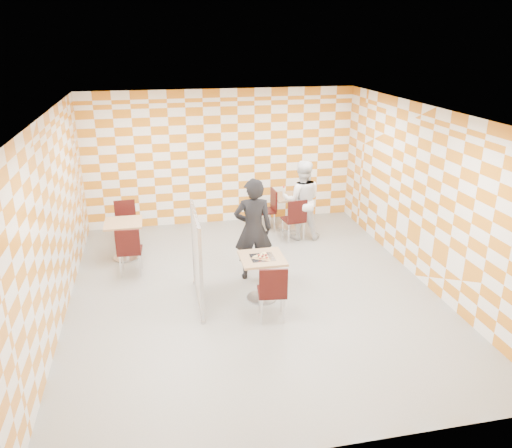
{
  "coord_description": "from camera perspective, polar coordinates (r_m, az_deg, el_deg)",
  "views": [
    {
      "loc": [
        -1.46,
        -7.33,
        4.1
      ],
      "look_at": [
        0.1,
        0.2,
        1.15
      ],
      "focal_mm": 35.0,
      "sensor_mm": 36.0,
      "label": 1
    }
  ],
  "objects": [
    {
      "name": "room_shell",
      "position": [
        8.42,
        -1.14,
        2.99
      ],
      "size": [
        7.0,
        7.0,
        7.0
      ],
      "color": "gray",
      "rests_on": "ground"
    },
    {
      "name": "main_table",
      "position": [
        8.09,
        0.7,
        -5.35
      ],
      "size": [
        0.7,
        0.7,
        0.75
      ],
      "color": "tan",
      "rests_on": "ground"
    },
    {
      "name": "second_table",
      "position": [
        11.1,
        3.92,
        2.06
      ],
      "size": [
        0.7,
        0.7,
        0.75
      ],
      "color": "tan",
      "rests_on": "ground"
    },
    {
      "name": "empty_table",
      "position": [
        9.87,
        -14.82,
        -1.08
      ],
      "size": [
        0.7,
        0.7,
        0.75
      ],
      "color": "tan",
      "rests_on": "ground"
    },
    {
      "name": "chair_main_front",
      "position": [
        7.46,
        1.91,
        -7.48
      ],
      "size": [
        0.47,
        0.48,
        0.92
      ],
      "color": "black",
      "rests_on": "ground"
    },
    {
      "name": "chair_second_front",
      "position": [
        10.35,
        4.51,
        0.83
      ],
      "size": [
        0.47,
        0.48,
        0.92
      ],
      "color": "black",
      "rests_on": "ground"
    },
    {
      "name": "chair_second_side",
      "position": [
        10.93,
        1.5,
        1.99
      ],
      "size": [
        0.45,
        0.44,
        0.92
      ],
      "color": "black",
      "rests_on": "ground"
    },
    {
      "name": "chair_empty_near",
      "position": [
        9.12,
        -14.31,
        -2.65
      ],
      "size": [
        0.44,
        0.45,
        0.92
      ],
      "color": "black",
      "rests_on": "ground"
    },
    {
      "name": "chair_empty_far",
      "position": [
        10.51,
        -14.66,
        0.5
      ],
      "size": [
        0.44,
        0.45,
        0.92
      ],
      "color": "black",
      "rests_on": "ground"
    },
    {
      "name": "partition",
      "position": [
        7.92,
        -6.76,
        -3.88
      ],
      "size": [
        0.08,
        1.38,
        1.55
      ],
      "color": "white",
      "rests_on": "ground"
    },
    {
      "name": "man_dark",
      "position": [
        8.64,
        -0.32,
        -0.63
      ],
      "size": [
        0.7,
        0.49,
        1.84
      ],
      "primitive_type": "imported",
      "rotation": [
        0.0,
        0.0,
        3.07
      ],
      "color": "black",
      "rests_on": "ground"
    },
    {
      "name": "man_white",
      "position": [
        10.46,
        5.25,
        2.74
      ],
      "size": [
        0.94,
        0.81,
        1.68
      ],
      "primitive_type": "imported",
      "rotation": [
        0.0,
        0.0,
        2.91
      ],
      "color": "white",
      "rests_on": "ground"
    },
    {
      "name": "pizza_on_foil",
      "position": [
        7.97,
        0.73,
        -3.73
      ],
      "size": [
        0.4,
        0.4,
        0.04
      ],
      "color": "silver",
      "rests_on": "main_table"
    },
    {
      "name": "sport_bottle",
      "position": [
        11.07,
        3.19,
        3.81
      ],
      "size": [
        0.06,
        0.06,
        0.2
      ],
      "color": "white",
      "rests_on": "second_table"
    },
    {
      "name": "soda_bottle",
      "position": [
        11.04,
        4.5,
        3.81
      ],
      "size": [
        0.07,
        0.07,
        0.23
      ],
      "color": "black",
      "rests_on": "second_table"
    }
  ]
}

